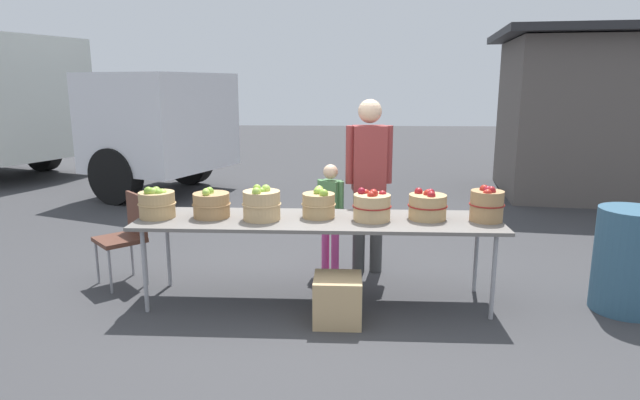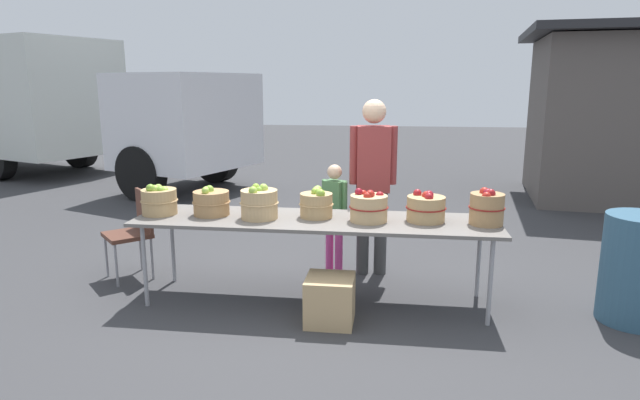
# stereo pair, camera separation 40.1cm
# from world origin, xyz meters

# --- Properties ---
(ground_plane) EXTENTS (40.00, 40.00, 0.00)m
(ground_plane) POSITION_xyz_m (0.00, 0.00, 0.00)
(ground_plane) COLOR #38383A
(market_table) EXTENTS (3.10, 0.76, 0.75)m
(market_table) POSITION_xyz_m (0.00, 0.00, 0.72)
(market_table) COLOR slate
(market_table) RESTS_ON ground
(apple_basket_green_0) EXTENTS (0.32, 0.32, 0.28)m
(apple_basket_green_0) POSITION_xyz_m (-1.39, -0.02, 0.88)
(apple_basket_green_0) COLOR tan
(apple_basket_green_0) RESTS_ON market_table
(apple_basket_green_1) EXTENTS (0.33, 0.33, 0.26)m
(apple_basket_green_1) POSITION_xyz_m (-0.93, 0.02, 0.86)
(apple_basket_green_1) COLOR #A87F51
(apple_basket_green_1) RESTS_ON market_table
(apple_basket_green_2) EXTENTS (0.33, 0.33, 0.30)m
(apple_basket_green_2) POSITION_xyz_m (-0.48, -0.04, 0.88)
(apple_basket_green_2) COLOR tan
(apple_basket_green_2) RESTS_ON market_table
(apple_basket_green_3) EXTENTS (0.30, 0.30, 0.26)m
(apple_basket_green_3) POSITION_xyz_m (-0.00, 0.06, 0.87)
(apple_basket_green_3) COLOR tan
(apple_basket_green_3) RESTS_ON market_table
(apple_basket_red_0) EXTENTS (0.33, 0.33, 0.27)m
(apple_basket_red_0) POSITION_xyz_m (0.46, -0.02, 0.87)
(apple_basket_red_0) COLOR tan
(apple_basket_red_0) RESTS_ON market_table
(apple_basket_red_1) EXTENTS (0.34, 0.34, 0.26)m
(apple_basket_red_1) POSITION_xyz_m (0.93, 0.05, 0.87)
(apple_basket_red_1) COLOR tan
(apple_basket_red_1) RESTS_ON market_table
(apple_basket_red_2) EXTENTS (0.29, 0.29, 0.31)m
(apple_basket_red_2) POSITION_xyz_m (1.42, 0.00, 0.89)
(apple_basket_red_2) COLOR #A87F51
(apple_basket_red_2) RESTS_ON market_table
(vendor_adult) EXTENTS (0.46, 0.26, 1.74)m
(vendor_adult) POSITION_xyz_m (0.46, 0.79, 1.02)
(vendor_adult) COLOR #3F3F3F
(vendor_adult) RESTS_ON ground
(child_customer) EXTENTS (0.27, 0.22, 1.11)m
(child_customer) POSITION_xyz_m (0.08, 0.78, 0.65)
(child_customer) COLOR #CC3F8C
(child_customer) RESTS_ON ground
(box_truck) EXTENTS (7.96, 4.75, 2.75)m
(box_truck) POSITION_xyz_m (-6.30, 5.88, 1.49)
(box_truck) COLOR silver
(box_truck) RESTS_ON ground
(food_kiosk) EXTENTS (3.84, 3.33, 2.74)m
(food_kiosk) POSITION_xyz_m (4.49, 4.92, 1.38)
(food_kiosk) COLOR #59514C
(food_kiosk) RESTS_ON ground
(folding_chair) EXTENTS (0.57, 0.57, 0.86)m
(folding_chair) POSITION_xyz_m (-1.85, 0.37, 0.51)
(folding_chair) COLOR brown
(folding_chair) RESTS_ON ground
(trash_barrel) EXTENTS (0.55, 0.55, 0.88)m
(trash_barrel) POSITION_xyz_m (2.60, -0.06, 0.44)
(trash_barrel) COLOR #335972
(trash_barrel) RESTS_ON ground
(produce_crate) EXTENTS (0.38, 0.38, 0.38)m
(produce_crate) POSITION_xyz_m (0.18, -0.42, 0.19)
(produce_crate) COLOR tan
(produce_crate) RESTS_ON ground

